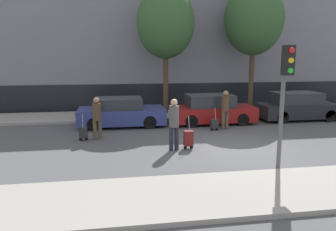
% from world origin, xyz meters
% --- Properties ---
extents(ground_plane, '(80.00, 80.00, 0.00)m').
position_xyz_m(ground_plane, '(0.00, 0.00, 0.00)').
color(ground_plane, '#4C4C4F').
extents(sidewalk_near, '(28.00, 2.50, 0.12)m').
position_xyz_m(sidewalk_near, '(0.00, -3.75, 0.06)').
color(sidewalk_near, gray).
rests_on(sidewalk_near, ground_plane).
extents(sidewalk_far, '(28.00, 3.00, 0.12)m').
position_xyz_m(sidewalk_far, '(0.00, 7.00, 0.06)').
color(sidewalk_far, gray).
rests_on(sidewalk_far, ground_plane).
extents(building_facade, '(28.00, 3.04, 9.08)m').
position_xyz_m(building_facade, '(0.00, 10.69, 4.53)').
color(building_facade, slate).
rests_on(building_facade, ground_plane).
extents(parked_car_0, '(4.00, 1.91, 1.33)m').
position_xyz_m(parked_car_0, '(-3.96, 4.63, 0.63)').
color(parked_car_0, navy).
rests_on(parked_car_0, ground_plane).
extents(parked_car_1, '(4.01, 1.70, 1.42)m').
position_xyz_m(parked_car_1, '(0.44, 4.48, 0.66)').
color(parked_car_1, maroon).
rests_on(parked_car_1, ground_plane).
extents(parked_car_2, '(4.16, 1.75, 1.43)m').
position_xyz_m(parked_car_2, '(5.10, 4.72, 0.67)').
color(parked_car_2, black).
rests_on(parked_car_2, ground_plane).
extents(pedestrian_left, '(0.35, 0.34, 1.67)m').
position_xyz_m(pedestrian_left, '(-4.92, 2.19, 0.95)').
color(pedestrian_left, '#4C4233').
rests_on(pedestrian_left, ground_plane).
extents(trolley_left, '(0.34, 0.29, 1.07)m').
position_xyz_m(trolley_left, '(-5.46, 2.08, 0.32)').
color(trolley_left, '#262628').
rests_on(trolley_left, ground_plane).
extents(pedestrian_center, '(0.35, 0.34, 1.82)m').
position_xyz_m(pedestrian_center, '(-2.22, 0.18, 1.04)').
color(pedestrian_center, '#23232D').
rests_on(pedestrian_center, ground_plane).
extents(trolley_center, '(0.34, 0.29, 1.20)m').
position_xyz_m(trolley_center, '(-1.68, 0.28, 0.38)').
color(trolley_center, maroon).
rests_on(trolley_center, ground_plane).
extents(pedestrian_right, '(0.34, 0.34, 1.75)m').
position_xyz_m(pedestrian_right, '(0.65, 3.12, 1.00)').
color(pedestrian_right, '#4C4233').
rests_on(pedestrian_right, ground_plane).
extents(trolley_right, '(0.34, 0.29, 1.04)m').
position_xyz_m(trolley_right, '(0.12, 2.97, 0.31)').
color(trolley_right, '#262628').
rests_on(trolley_right, ground_plane).
extents(traffic_light, '(0.28, 0.47, 3.54)m').
position_xyz_m(traffic_light, '(0.41, -2.36, 2.53)').
color(traffic_light, '#515154').
rests_on(traffic_light, ground_plane).
extents(bare_tree_near_crossing, '(3.31, 3.31, 7.22)m').
position_xyz_m(bare_tree_near_crossing, '(3.61, 7.28, 5.30)').
color(bare_tree_near_crossing, '#4C3826').
rests_on(bare_tree_near_crossing, sidewalk_far).
extents(bare_tree_down_street, '(3.12, 3.12, 6.79)m').
position_xyz_m(bare_tree_down_street, '(-1.41, 7.21, 4.99)').
color(bare_tree_down_street, '#4C3826').
rests_on(bare_tree_down_street, sidewalk_far).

